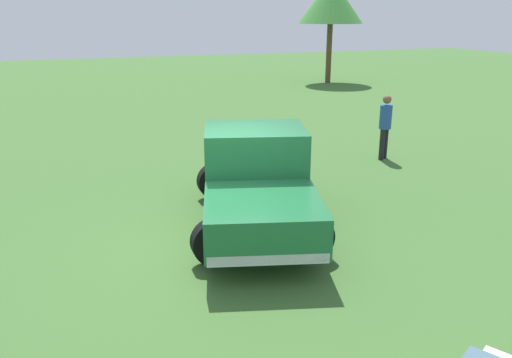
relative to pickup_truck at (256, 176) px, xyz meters
name	(u,v)px	position (x,y,z in m)	size (l,w,h in m)	color
ground_plane	(223,239)	(0.82, 0.54, -0.92)	(80.00, 80.00, 0.00)	#3D662D
pickup_truck	(256,176)	(0.00, 0.00, 0.00)	(3.10, 5.06, 1.80)	black
person_visitor	(385,123)	(-4.81, -2.86, 0.07)	(0.44, 0.44, 1.75)	black
tree_back_left	(331,1)	(-11.10, -17.53, 3.50)	(3.56, 3.56, 5.65)	brown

